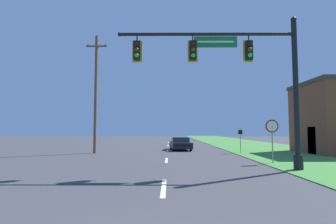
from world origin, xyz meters
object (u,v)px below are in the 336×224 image
Objects in this scene: signal_mast at (246,74)px; utility_pole_near at (96,92)px; car_ahead at (180,144)px; stop_sign at (272,131)px; route_sign_post at (240,135)px.

signal_mast is 0.90× the size of utility_pole_near.
car_ahead is 1.73× the size of stop_sign.
stop_sign is at bearing -89.62° from route_sign_post.
stop_sign is at bearing -28.63° from utility_pole_near.
stop_sign is at bearing 49.63° from signal_mast.
utility_pole_near reaches higher than signal_mast.
utility_pole_near is (-12.26, -0.04, 3.67)m from route_sign_post.
car_ahead is 6.14m from route_sign_post.
utility_pole_near is (-12.31, 6.72, 3.33)m from stop_sign.
route_sign_post is (2.20, 9.40, -3.18)m from signal_mast.
utility_pole_near is at bearing 151.37° from stop_sign.
route_sign_post is (4.91, -3.57, 0.92)m from car_ahead.
signal_mast is 2.08× the size of car_ahead.
car_ahead is at bearing 101.83° from signal_mast.
stop_sign is 1.23× the size of route_sign_post.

